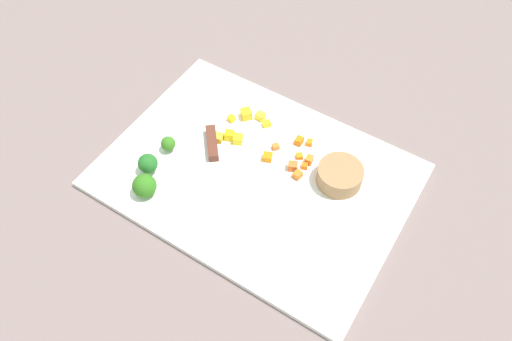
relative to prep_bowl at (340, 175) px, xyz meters
The scene contains 23 objects.
ground_plane 0.16m from the prep_bowl, 153.94° to the right, with size 4.00×4.00×0.00m, color #736260.
cutting_board 0.16m from the prep_bowl, 153.94° to the right, with size 0.55×0.40×0.01m, color white.
prep_bowl is the anchor object (origin of this frame).
chef_knife 0.23m from the prep_bowl, 155.41° to the right, with size 0.20×0.24×0.02m.
carrot_dice_0 0.09m from the prep_bowl, behind, with size 0.01×0.01×0.01m, color orange.
carrot_dice_1 0.13m from the prep_bowl, behind, with size 0.01×0.01×0.01m, color orange.
carrot_dice_2 0.14m from the prep_bowl, 168.93° to the right, with size 0.02×0.02×0.01m, color orange.
carrot_dice_3 0.09m from the prep_bowl, 166.38° to the right, with size 0.02×0.02×0.02m, color orange.
carrot_dice_4 0.08m from the prep_bowl, 154.77° to the right, with size 0.01×0.01×0.01m, color orange.
carrot_dice_5 0.10m from the prep_bowl, 151.42° to the left, with size 0.01×0.01×0.01m, color orange.
carrot_dice_6 0.07m from the prep_bowl, behind, with size 0.01×0.01×0.01m, color orange.
carrot_dice_7 0.07m from the prep_bowl, behind, with size 0.02×0.01×0.01m, color orange.
carrot_dice_8 0.11m from the prep_bowl, 159.56° to the left, with size 0.01×0.02×0.01m, color orange.
pepper_dice_0 0.21m from the prep_bowl, 165.16° to the left, with size 0.02×0.02×0.01m, color yellow.
pepper_dice_1 0.23m from the prep_bowl, behind, with size 0.02×0.02×0.02m, color yellow.
pepper_dice_2 0.23m from the prep_bowl, 169.77° to the left, with size 0.02×0.02×0.02m, color yellow.
pepper_dice_3 0.25m from the prep_bowl, behind, with size 0.01×0.01×0.01m, color yellow.
pepper_dice_4 0.19m from the prep_bowl, 166.42° to the left, with size 0.02×0.01×0.01m, color yellow.
pepper_dice_5 0.21m from the prep_bowl, behind, with size 0.02×0.02×0.02m, color yellow.
pepper_dice_6 0.25m from the prep_bowl, behind, with size 0.02×0.02×0.01m, color yellow.
broccoli_floret_0 0.35m from the prep_bowl, 151.51° to the right, with size 0.04×0.04×0.04m.
broccoli_floret_1 0.33m from the prep_bowl, 160.78° to the right, with size 0.03×0.03×0.03m.
broccoli_floret_2 0.35m from the prep_bowl, 143.58° to the right, with size 0.04×0.04×0.04m.
Camera 1 is at (0.29, -0.46, 0.78)m, focal length 35.50 mm.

